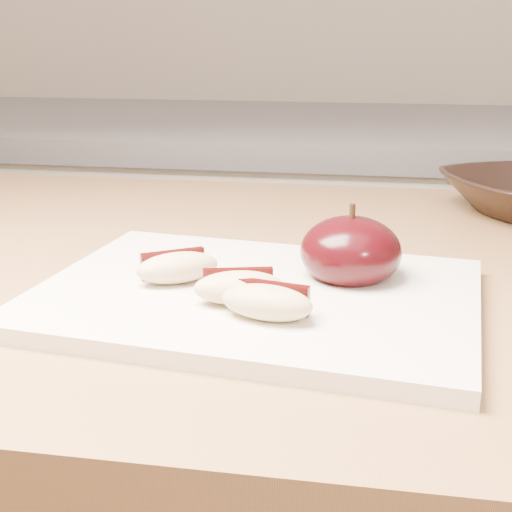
# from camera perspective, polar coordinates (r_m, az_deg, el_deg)

# --- Properties ---
(back_cabinet) EXTENTS (2.40, 0.62, 0.94)m
(back_cabinet) POSITION_cam_1_polar(r_m,az_deg,el_deg) (1.44, 4.14, -7.95)
(back_cabinet) COLOR silver
(back_cabinet) RESTS_ON ground
(cutting_board) EXTENTS (0.34, 0.27, 0.01)m
(cutting_board) POSITION_cam_1_polar(r_m,az_deg,el_deg) (0.52, -0.00, -3.26)
(cutting_board) COLOR white
(cutting_board) RESTS_ON island_counter
(apple_half) EXTENTS (0.10, 0.10, 0.06)m
(apple_half) POSITION_cam_1_polar(r_m,az_deg,el_deg) (0.55, 7.58, 0.34)
(apple_half) COLOR black
(apple_half) RESTS_ON cutting_board
(apple_wedge_a) EXTENTS (0.07, 0.06, 0.02)m
(apple_wedge_a) POSITION_cam_1_polar(r_m,az_deg,el_deg) (0.54, -6.35, -0.89)
(apple_wedge_a) COLOR #DABE8A
(apple_wedge_a) RESTS_ON cutting_board
(apple_wedge_b) EXTENTS (0.07, 0.04, 0.02)m
(apple_wedge_b) POSITION_cam_1_polar(r_m,az_deg,el_deg) (0.49, -1.37, -2.49)
(apple_wedge_b) COLOR #DABE8A
(apple_wedge_b) RESTS_ON cutting_board
(apple_wedge_c) EXTENTS (0.07, 0.04, 0.02)m
(apple_wedge_c) POSITION_cam_1_polar(r_m,az_deg,el_deg) (0.47, 0.93, -3.67)
(apple_wedge_c) COLOR #DABE8A
(apple_wedge_c) RESTS_ON cutting_board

